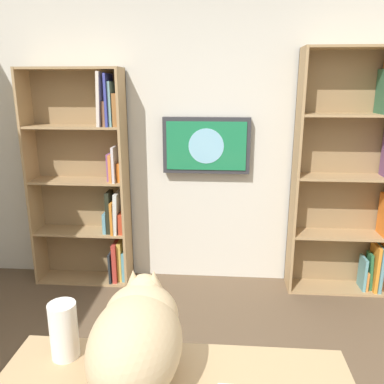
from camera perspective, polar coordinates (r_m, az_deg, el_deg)
The scene contains 6 objects.
wall_back at distance 3.58m, azimuth 2.83°, elevation 7.72°, with size 4.52×0.06×2.70m, color silver.
bookshelf_left at distance 3.67m, azimuth 23.80°, elevation 2.34°, with size 0.94×0.28×2.12m.
bookshelf_right at distance 3.69m, azimuth -14.55°, elevation 1.26°, with size 0.88×0.28×1.97m.
wall_mounted_tv at distance 3.50m, azimuth 2.10°, elevation 6.78°, with size 0.77×0.07×0.50m.
cat at distance 1.52m, azimuth -7.96°, elevation -19.90°, with size 0.33×0.63×0.37m.
paper_towel_roll at distance 1.72m, azimuth -18.17°, elevation -18.61°, with size 0.11×0.11×0.23m, color white.
Camera 1 is at (-0.10, 1.31, 1.82)m, focal length 36.61 mm.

